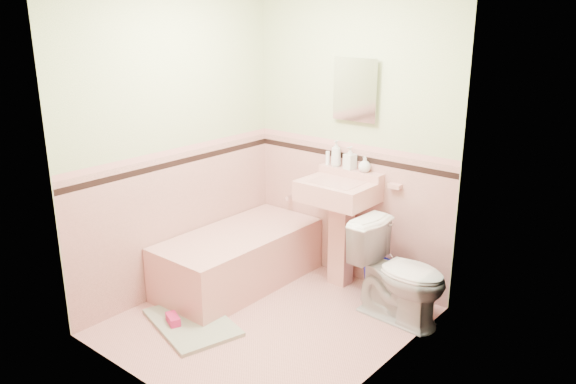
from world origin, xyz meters
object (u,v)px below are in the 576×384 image
Objects in this scene: sink at (337,234)px; soap_bottle_mid at (350,158)px; soap_bottle_right at (365,164)px; toilet at (400,273)px; shoe at (173,319)px; medicine_cabinet at (356,90)px; bucket at (380,279)px; bathtub at (239,260)px; soap_bottle_left at (336,153)px.

soap_bottle_mid reaches higher than sink.
sink is 7.17× the size of soap_bottle_right.
toilet is 4.78× the size of shoe.
sink is 2.11× the size of medicine_cabinet.
shoe is (-0.68, -1.57, -1.03)m from soap_bottle_right.
soap_bottle_mid reaches higher than toilet.
medicine_cabinet is at bearing 162.50° from bucket.
toilet is (0.57, -0.35, -0.70)m from soap_bottle_right.
bathtub is 6.55× the size of soap_bottle_left.
medicine_cabinet reaches higher than sink.
sink is 3.37× the size of bucket.
toilet is (0.71, -0.38, -1.31)m from medicine_cabinet.
bathtub is at bearing 121.33° from shoe.
bucket is at bearing -12.88° from soap_bottle_mid.
shoe is at bearing -122.37° from bucket.
soap_bottle_mid is 1.09m from toilet.
soap_bottle_left is 0.81× the size of bucket.
soap_bottle_left reaches higher than soap_bottle_mid.
medicine_cabinet is at bearing 90.00° from sink.
soap_bottle_right reaches higher than sink.
soap_bottle_left is 1.14m from bucket.
shoe is at bearing 137.04° from toilet.
soap_bottle_mid is at bearing 167.12° from bucket.
sink is 0.73m from toilet.
soap_bottle_right is 0.97m from toilet.
soap_bottle_left is (-0.16, -0.03, -0.56)m from medicine_cabinet.
sink is at bearing 91.14° from shoe.
soap_bottle_left reaches higher than toilet.
toilet is at bearing 14.55° from bathtub.
bucket is 1.75m from shoe.
soap_bottle_mid is at bearing 94.81° from sink.
soap_bottle_left is 0.15m from soap_bottle_mid.
sink is 5.93× the size of shoe.
soap_bottle_right is at bearing 0.00° from soap_bottle_left.
toilet is at bearing -13.48° from sink.
bucket is 1.76× the size of shoe.
soap_bottle_mid is (-0.02, -0.03, -0.58)m from medicine_cabinet.
shoe is (-0.39, -1.57, -1.08)m from soap_bottle_left.
soap_bottle_left is at bearing -169.51° from medicine_cabinet.
bathtub is 1.44m from toilet.
soap_bottle_left is at bearing 180.00° from soap_bottle_mid.
bathtub is at bearing -138.89° from soap_bottle_right.
soap_bottle_right reaches higher than shoe.
bucket is (0.39, 0.09, -0.34)m from sink.
toilet is 0.48m from bucket.
bathtub reaches higher than shoe.
sink is 0.65m from soap_bottle_right.
bucket is at bearing 80.39° from shoe.
soap_bottle_left is 1.71× the size of soap_bottle_right.
soap_bottle_left is 1.17× the size of soap_bottle_mid.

